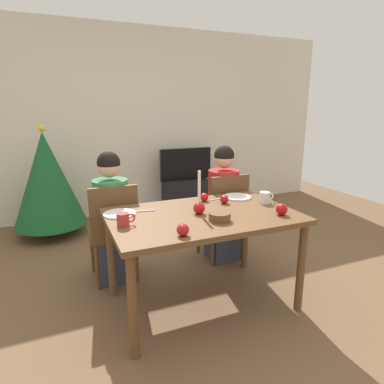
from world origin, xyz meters
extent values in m
plane|color=brown|center=(0.00, 0.00, 0.00)|extent=(7.68, 7.68, 0.00)
cube|color=beige|center=(0.00, 2.60, 1.30)|extent=(6.40, 0.10, 2.60)
cube|color=brown|center=(0.00, 0.00, 0.73)|extent=(1.40, 0.90, 0.04)
cylinder|color=brown|center=(-0.64, -0.39, 0.35)|extent=(0.06, 0.06, 0.71)
cylinder|color=brown|center=(0.64, -0.39, 0.35)|extent=(0.06, 0.06, 0.71)
cylinder|color=brown|center=(-0.64, 0.39, 0.35)|extent=(0.06, 0.06, 0.71)
cylinder|color=brown|center=(0.64, 0.39, 0.35)|extent=(0.06, 0.06, 0.71)
cube|color=brown|center=(-0.57, 0.69, 0.43)|extent=(0.40, 0.40, 0.04)
cube|color=brown|center=(-0.57, 0.51, 0.68)|extent=(0.40, 0.04, 0.45)
cylinder|color=brown|center=(-0.40, 0.86, 0.21)|extent=(0.04, 0.04, 0.41)
cylinder|color=brown|center=(-0.74, 0.86, 0.21)|extent=(0.04, 0.04, 0.41)
cylinder|color=brown|center=(-0.40, 0.52, 0.21)|extent=(0.04, 0.04, 0.41)
cylinder|color=brown|center=(-0.74, 0.52, 0.21)|extent=(0.04, 0.04, 0.41)
cube|color=brown|center=(0.52, 0.69, 0.43)|extent=(0.40, 0.40, 0.04)
cube|color=brown|center=(0.52, 0.51, 0.68)|extent=(0.40, 0.04, 0.45)
cylinder|color=brown|center=(0.69, 0.86, 0.21)|extent=(0.04, 0.04, 0.41)
cylinder|color=brown|center=(0.35, 0.86, 0.21)|extent=(0.04, 0.04, 0.41)
cylinder|color=brown|center=(0.69, 0.52, 0.21)|extent=(0.04, 0.04, 0.41)
cylinder|color=brown|center=(0.35, 0.52, 0.21)|extent=(0.04, 0.04, 0.41)
cube|color=#33384C|center=(-0.57, 0.64, 0.23)|extent=(0.28, 0.28, 0.45)
cylinder|color=#387A4C|center=(-0.57, 0.64, 0.69)|extent=(0.30, 0.30, 0.48)
sphere|color=tan|center=(-0.57, 0.64, 1.04)|extent=(0.19, 0.19, 0.19)
sphere|color=black|center=(-0.57, 0.64, 1.07)|extent=(0.19, 0.19, 0.19)
cube|color=#33384C|center=(0.52, 0.64, 0.23)|extent=(0.28, 0.28, 0.45)
cylinder|color=#AD2323|center=(0.52, 0.64, 0.69)|extent=(0.30, 0.30, 0.48)
sphere|color=tan|center=(0.52, 0.64, 1.04)|extent=(0.19, 0.19, 0.19)
sphere|color=black|center=(0.52, 0.64, 1.07)|extent=(0.19, 0.19, 0.19)
cube|color=black|center=(0.79, 2.30, 0.24)|extent=(0.64, 0.40, 0.48)
cube|color=black|center=(0.79, 2.30, 0.71)|extent=(0.79, 0.04, 0.46)
cube|color=black|center=(0.79, 2.30, 0.71)|extent=(0.76, 0.05, 0.46)
cylinder|color=brown|center=(-1.09, 2.04, 0.07)|extent=(0.08, 0.08, 0.14)
cone|color=#195628|center=(-1.09, 2.04, 0.70)|extent=(0.83, 0.83, 1.11)
sphere|color=yellow|center=(-1.09, 2.04, 1.29)|extent=(0.08, 0.08, 0.08)
sphere|color=red|center=(-0.02, 0.01, 0.80)|extent=(0.09, 0.09, 0.09)
cylinder|color=#EFE5C6|center=(-0.02, 0.01, 0.96)|extent=(0.02, 0.02, 0.24)
cylinder|color=silver|center=(-0.58, 0.22, 0.76)|extent=(0.24, 0.24, 0.01)
cylinder|color=white|center=(0.47, 0.29, 0.76)|extent=(0.25, 0.25, 0.01)
cylinder|color=#B72D2D|center=(-0.60, -0.03, 0.80)|extent=(0.08, 0.08, 0.09)
torus|color=#B72D2D|center=(-0.55, -0.03, 0.80)|extent=(0.06, 0.01, 0.06)
cylinder|color=silver|center=(0.59, 0.05, 0.80)|extent=(0.09, 0.09, 0.09)
torus|color=silver|center=(0.65, 0.05, 0.80)|extent=(0.07, 0.01, 0.07)
cube|color=silver|center=(-0.40, 0.22, 0.75)|extent=(0.18, 0.04, 0.01)
cube|color=silver|center=(0.30, 0.31, 0.75)|extent=(0.18, 0.05, 0.01)
cylinder|color=brown|center=(0.05, -0.19, 0.78)|extent=(0.16, 0.16, 0.06)
sphere|color=#AF1618|center=(0.28, 0.17, 0.79)|extent=(0.07, 0.07, 0.07)
sphere|color=#AC0F15|center=(0.53, -0.26, 0.79)|extent=(0.09, 0.09, 0.09)
sphere|color=#B0181D|center=(-0.30, -0.35, 0.79)|extent=(0.08, 0.08, 0.08)
sphere|color=red|center=(0.16, 0.30, 0.79)|extent=(0.07, 0.07, 0.07)
camera|label=1|loc=(-0.99, -2.14, 1.53)|focal=30.82mm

